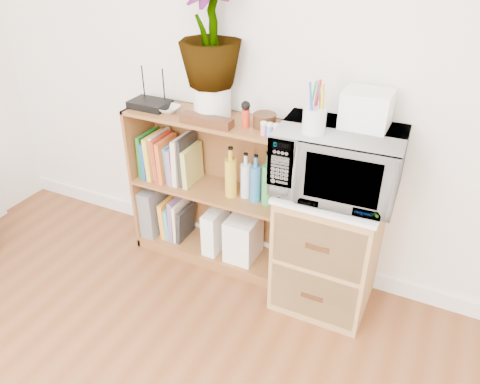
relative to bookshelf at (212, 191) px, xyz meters
The scene contains 21 objects.
skirting_board 0.57m from the bookshelf, 21.80° to the left, with size 4.00×0.02×0.10m, color white.
bookshelf is the anchor object (origin of this frame).
wicker_unit 0.76m from the bookshelf, ahead, with size 0.50×0.45×0.70m, color #9E7542.
microwave 0.86m from the bookshelf, ahead, with size 0.59×0.40×0.33m, color white.
pen_cup 0.91m from the bookshelf, 14.52° to the right, with size 0.11×0.11×0.12m, color silver.
small_appliance 1.06m from the bookshelf, ahead, with size 0.22×0.18×0.17m, color white.
router 0.62m from the bookshelf, behind, with size 0.23×0.15×0.04m, color black.
white_bowl 0.55m from the bookshelf, behind, with size 0.13×0.13×0.03m, color silver.
plant_pot 0.56m from the bookshelf, 66.28° to the left, with size 0.20×0.20×0.17m, color silver.
potted_plant 0.94m from the bookshelf, 66.28° to the left, with size 0.33×0.33×0.58m, color #2D7131.
trinket_box 0.51m from the bookshelf, 69.59° to the right, with size 0.30×0.07×0.05m, color #3D2410.
kokeshi_doll 0.58m from the bookshelf, ahead, with size 0.04×0.04×0.10m, color #B72E16.
wooden_bowl 0.60m from the bookshelf, ahead, with size 0.12×0.12×0.07m, color #39210F.
paint_jars 0.64m from the bookshelf, 12.89° to the right, with size 0.10×0.04×0.05m, color #CA708C.
file_box 0.49m from the bookshelf, behind, with size 0.10×0.26×0.33m, color slate.
magazine_holder_left 0.27m from the bookshelf, 24.54° to the right, with size 0.09×0.22×0.28m, color white.
magazine_holder_mid 0.31m from the bookshelf, ahead, with size 0.09×0.22×0.28m, color white.
magazine_holder_right 0.37m from the bookshelf, ahead, with size 0.09×0.22×0.28m, color white.
cookbooks 0.33m from the bookshelf, behind, with size 0.35×0.20×0.30m.
liquor_bottles 0.35m from the bookshelf, ahead, with size 0.37×0.07×0.32m.
lower_books 0.39m from the bookshelf, behind, with size 0.17×0.19×0.29m.
Camera 1 is at (0.85, 0.01, 1.91)m, focal length 35.00 mm.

